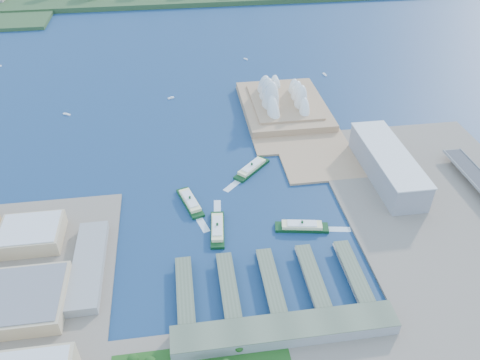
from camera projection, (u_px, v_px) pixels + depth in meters
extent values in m
plane|color=#10294C|center=(245.00, 234.00, 520.23)|extent=(3000.00, 3000.00, 0.00)
cube|color=#7B6E5E|center=(470.00, 243.00, 506.91)|extent=(240.00, 500.00, 3.00)
cube|color=tan|center=(288.00, 115.00, 738.17)|extent=(135.00, 220.00, 3.00)
cube|color=gray|center=(387.00, 165.00, 593.77)|extent=(45.00, 155.00, 35.00)
cube|color=gray|center=(285.00, 330.00, 409.30)|extent=(200.00, 28.00, 12.00)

